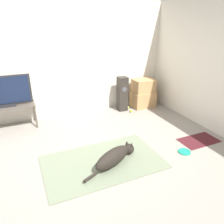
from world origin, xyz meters
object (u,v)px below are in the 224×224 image
at_px(tennis_ball_near_speaker, 131,111).
at_px(cardboard_box_lower, 143,99).
at_px(cardboard_box_upper, 143,86).
at_px(frisbee, 184,152).
at_px(tennis_ball_by_boxes, 121,108).
at_px(floor_speaker, 122,94).
at_px(dog, 115,157).
at_px(tennis_ball_loose_on_carpet, 128,107).
at_px(tv, 4,92).
at_px(tv_stand, 8,109).

bearing_deg(tennis_ball_near_speaker, cardboard_box_lower, 26.44).
xyz_separation_m(cardboard_box_upper, tennis_ball_near_speaker, (-0.47, -0.24, -0.53)).
bearing_deg(frisbee, cardboard_box_upper, 77.44).
relative_size(frisbee, tennis_ball_by_boxes, 3.22).
bearing_deg(floor_speaker, cardboard_box_upper, 0.26).
height_order(dog, floor_speaker, floor_speaker).
relative_size(dog, tennis_ball_by_boxes, 15.48).
bearing_deg(tennis_ball_loose_on_carpet, cardboard_box_upper, -2.62).
distance_m(cardboard_box_lower, tv, 3.26).
relative_size(frisbee, tv, 0.21).
bearing_deg(frisbee, tennis_ball_loose_on_carpet, 88.46).
bearing_deg(tennis_ball_by_boxes, floor_speaker, -75.00).
bearing_deg(tennis_ball_by_boxes, cardboard_box_lower, -5.18).
distance_m(tv_stand, tennis_ball_near_speaker, 2.77).
height_order(tv, tennis_ball_loose_on_carpet, tv).
height_order(tv_stand, tennis_ball_by_boxes, tv_stand).
distance_m(floor_speaker, tennis_ball_near_speaker, 0.48).
bearing_deg(cardboard_box_upper, tv, 179.48).
distance_m(cardboard_box_lower, floor_speaker, 0.64).
distance_m(cardboard_box_lower, tennis_ball_near_speaker, 0.56).
distance_m(cardboard_box_upper, tv, 3.21).
height_order(floor_speaker, tennis_ball_near_speaker, floor_speaker).
xyz_separation_m(cardboard_box_upper, tv_stand, (-3.20, 0.03, -0.12)).
bearing_deg(floor_speaker, frisbee, -87.00).
distance_m(cardboard_box_upper, floor_speaker, 0.62).
xyz_separation_m(tennis_ball_near_speaker, tennis_ball_loose_on_carpet, (0.05, 0.26, 0.00)).
distance_m(cardboard_box_upper, tennis_ball_by_boxes, 0.82).
distance_m(dog, floor_speaker, 2.31).
xyz_separation_m(frisbee, cardboard_box_upper, (0.49, 2.19, 0.55)).
bearing_deg(tennis_ball_near_speaker, tennis_ball_loose_on_carpet, 80.22).
xyz_separation_m(tennis_ball_by_boxes, tennis_ball_loose_on_carpet, (0.19, -0.03, 0.00)).
bearing_deg(tv_stand, cardboard_box_upper, -0.47).
bearing_deg(tennis_ball_near_speaker, frisbee, -90.42).
height_order(frisbee, tv, tv).
height_order(tv, tennis_ball_by_boxes, tv).
height_order(tv_stand, tennis_ball_near_speaker, tv_stand).
xyz_separation_m(cardboard_box_upper, tennis_ball_by_boxes, (-0.62, 0.05, -0.53)).
xyz_separation_m(cardboard_box_lower, tv_stand, (-3.21, 0.03, 0.24)).
xyz_separation_m(cardboard_box_lower, tennis_ball_by_boxes, (-0.62, 0.06, -0.17)).
height_order(cardboard_box_lower, tv_stand, tv_stand).
bearing_deg(tennis_ball_near_speaker, tennis_ball_by_boxes, 116.06).
height_order(tennis_ball_by_boxes, tennis_ball_loose_on_carpet, same).
distance_m(frisbee, cardboard_box_upper, 2.31).
distance_m(cardboard_box_lower, tennis_ball_loose_on_carpet, 0.46).
distance_m(tv, tennis_ball_loose_on_carpet, 2.88).
distance_m(tv, tennis_ball_by_boxes, 2.70).
distance_m(cardboard_box_upper, tennis_ball_loose_on_carpet, 0.68).
bearing_deg(dog, cardboard_box_lower, 49.04).
relative_size(dog, tennis_ball_loose_on_carpet, 15.48).
bearing_deg(dog, tv, 126.07).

